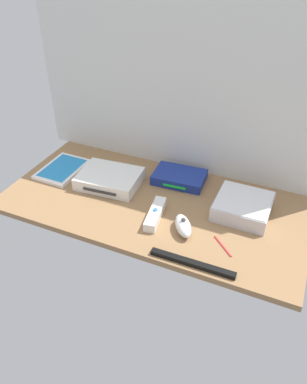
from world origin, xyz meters
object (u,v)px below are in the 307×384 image
Objects in this scene: game_case at (62,169)px; remote_wand at (155,214)px; game_console at (110,179)px; mini_computer at (243,206)px; remote_nunchuk at (183,226)px; stylus_pen at (223,246)px; sensor_bar at (192,263)px; network_router at (179,177)px.

remote_wand is at bearing -13.93° from game_case.
game_console is at bearing -0.41° from game_case.
game_console is 1.30× the size of mini_computer.
remote_nunchuk is at bearing -13.63° from game_case.
remote_nunchuk is (10.09, -2.32, 0.53)cm from remote_wand.
sensor_bar is at bearing -119.01° from stylus_pen.
sensor_bar is at bearing -48.05° from remote_wand.
remote_wand is 23.27cm from stylus_pen.
game_console is at bearing 146.07° from remote_wand.
remote_wand reaches higher than game_case.
mini_computer is at bearing -22.77° from network_router.
mini_computer is at bearing 2.68° from game_case.
remote_nunchuk reaches higher than game_case.
network_router is 34.95cm from stylus_pen.
network_router is at bearing 22.86° from game_console.
game_console is at bearing 124.61° from remote_nunchuk.
remote_nunchuk is (32.29, -12.99, -0.16)cm from game_console.
game_console is 34.80cm from remote_nunchuk.
mini_computer is at bearing 85.12° from stylus_pen.
network_router is 40.41cm from sensor_bar.
mini_computer is at bearing 20.64° from remote_wand.
mini_computer is at bearing 74.86° from sensor_bar.
game_case is at bearing 132.30° from remote_nunchuk.
mini_computer reaches higher than remote_nunchuk.
network_router reaches higher than game_case.
game_console reaches higher than stylus_pen.
remote_wand is 10.37cm from remote_nunchuk.
remote_wand is at bearing 133.60° from remote_nunchuk.
game_case is (-20.36, 0.36, -1.44)cm from game_console.
mini_computer is 1.59× the size of remote_nunchuk.
game_case is at bearing -168.72° from network_router.
stylus_pen is at bearing -51.85° from network_router.
remote_wand is at bearing -92.70° from network_router.
game_case is 43.71cm from network_router.
sensor_bar is (-7.21, -27.77, -1.94)cm from mini_computer.
remote_nunchuk is 0.45× the size of sensor_bar.
remote_wand is (-24.38, -13.45, -1.13)cm from mini_computer.
network_router is at bearing 131.56° from stylus_pen.
remote_nunchuk is at bearing 172.45° from stylus_pen.
network_router is (42.27, 11.08, 0.94)cm from game_case.
mini_computer is 21.29cm from remote_nunchuk.
game_case is 64.89cm from sensor_bar.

